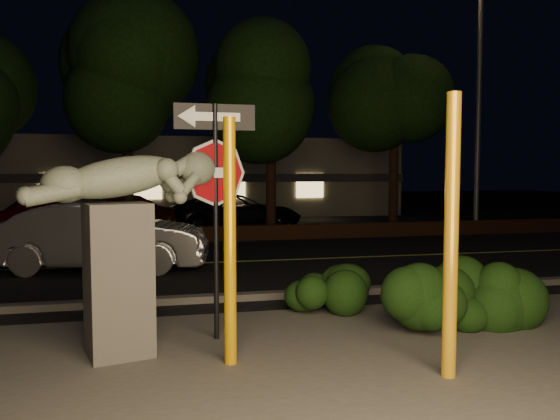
% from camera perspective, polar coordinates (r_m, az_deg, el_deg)
% --- Properties ---
extents(ground, '(90.00, 90.00, 0.00)m').
position_cam_1_polar(ground, '(16.74, -7.40, -3.84)').
color(ground, black).
rests_on(ground, ground).
extents(patio, '(14.00, 6.00, 0.02)m').
position_cam_1_polar(patio, '(6.15, 2.70, -17.43)').
color(patio, '#4C4944').
rests_on(patio, ground).
extents(road, '(80.00, 8.00, 0.01)m').
position_cam_1_polar(road, '(13.79, -6.23, -5.47)').
color(road, black).
rests_on(road, ground).
extents(lane_marking, '(80.00, 0.12, 0.00)m').
position_cam_1_polar(lane_marking, '(13.79, -6.23, -5.42)').
color(lane_marking, '#B6B449').
rests_on(lane_marking, road).
extents(curb, '(80.00, 0.25, 0.12)m').
position_cam_1_polar(curb, '(9.79, -3.46, -9.01)').
color(curb, '#4C4944').
rests_on(curb, ground).
extents(brick_wall, '(40.00, 0.35, 0.50)m').
position_cam_1_polar(brick_wall, '(18.00, -7.79, -2.50)').
color(brick_wall, '#4F2B19').
rests_on(brick_wall, ground).
extents(parking_lot, '(40.00, 12.00, 0.01)m').
position_cam_1_polar(parking_lot, '(23.67, -8.98, -1.57)').
color(parking_lot, black).
rests_on(parking_lot, ground).
extents(building, '(22.00, 10.20, 4.00)m').
position_cam_1_polar(building, '(31.54, -9.98, 3.40)').
color(building, gray).
rests_on(building, ground).
extents(tree_far_b, '(5.20, 5.20, 8.41)m').
position_cam_1_polar(tree_far_b, '(20.11, -15.80, 14.67)').
color(tree_far_b, black).
rests_on(tree_far_b, ground).
extents(tree_far_c, '(4.80, 4.80, 7.84)m').
position_cam_1_polar(tree_far_c, '(20.03, -0.97, 13.72)').
color(tree_far_c, black).
rests_on(tree_far_c, ground).
extents(tree_far_d, '(4.40, 4.40, 7.42)m').
position_cam_1_polar(tree_far_d, '(22.01, 11.90, 12.11)').
color(tree_far_d, black).
rests_on(tree_far_d, ground).
extents(yellow_pole_left, '(0.14, 0.14, 2.88)m').
position_cam_1_polar(yellow_pole_left, '(6.33, -5.26, -3.43)').
color(yellow_pole_left, '#FFB509').
rests_on(yellow_pole_left, ground).
extents(yellow_pole_right, '(0.16, 0.16, 3.10)m').
position_cam_1_polar(yellow_pole_right, '(6.16, 17.45, -2.76)').
color(yellow_pole_right, yellow).
rests_on(yellow_pole_right, ground).
extents(signpost, '(1.07, 0.09, 3.15)m').
position_cam_1_polar(signpost, '(7.25, -6.76, 3.82)').
color(signpost, black).
rests_on(signpost, ground).
extents(sculpture, '(2.35, 1.17, 2.52)m').
position_cam_1_polar(sculpture, '(6.91, -16.29, -1.99)').
color(sculpture, '#4C4944').
rests_on(sculpture, ground).
extents(hedge_center, '(1.86, 1.06, 0.92)m').
position_cam_1_polar(hedge_center, '(8.80, 4.24, -7.81)').
color(hedge_center, black).
rests_on(hedge_center, ground).
extents(hedge_right, '(1.75, 1.10, 1.08)m').
position_cam_1_polar(hedge_right, '(8.03, 15.65, -8.51)').
color(hedge_right, black).
rests_on(hedge_right, ground).
extents(hedge_far_right, '(1.90, 1.56, 1.14)m').
position_cam_1_polar(hedge_far_right, '(8.76, 22.02, -7.43)').
color(hedge_far_right, black).
rests_on(hedge_far_right, ground).
extents(streetlight, '(1.42, 0.43, 9.46)m').
position_cam_1_polar(streetlight, '(21.51, 19.66, 12.73)').
color(streetlight, '#535359').
rests_on(streetlight, ground).
extents(silver_sedan, '(4.99, 2.40, 1.58)m').
position_cam_1_polar(silver_sedan, '(13.17, -18.10, -2.65)').
color(silver_sedan, silver).
rests_on(silver_sedan, ground).
extents(parked_car_red, '(4.94, 2.62, 1.60)m').
position_cam_1_polar(parked_car_red, '(19.77, -21.81, -0.57)').
color(parked_car_red, maroon).
rests_on(parked_car_red, ground).
extents(parked_car_darkred, '(5.55, 3.92, 1.49)m').
position_cam_1_polar(parked_car_darkred, '(20.46, -15.44, -0.44)').
color(parked_car_darkred, '#41160D').
rests_on(parked_car_darkred, ground).
extents(parked_car_dark, '(5.43, 3.17, 1.42)m').
position_cam_1_polar(parked_car_dark, '(21.29, -4.53, -0.24)').
color(parked_car_dark, black).
rests_on(parked_car_dark, ground).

